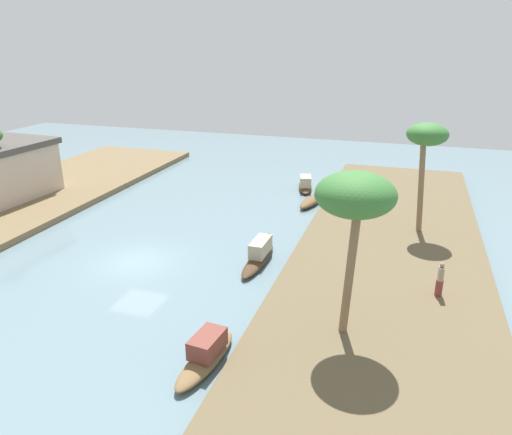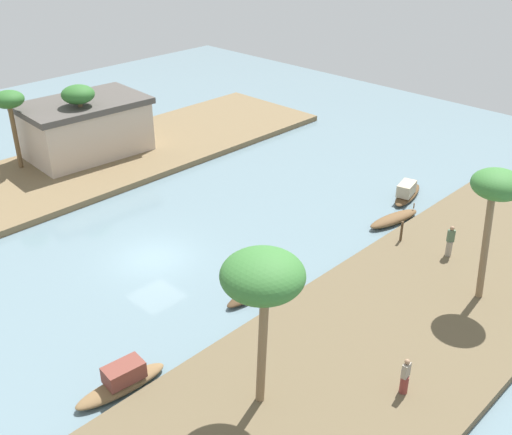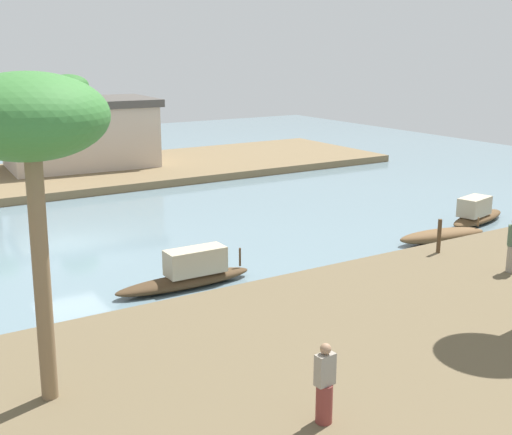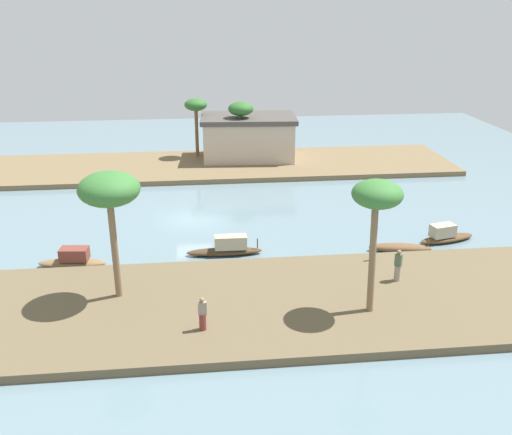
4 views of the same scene
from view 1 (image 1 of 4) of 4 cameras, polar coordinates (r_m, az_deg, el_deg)
The scene contains 11 objects.
river_water at distance 27.08m, azimuth -13.90°, elevation -5.09°, with size 73.37×73.37×0.00m, color slate.
riverbank_left at distance 23.43m, azimuth 14.70°, elevation -8.78°, with size 47.42×10.04×0.42m, color brown.
sampan_foreground at distance 35.48m, azimuth 6.58°, elevation 1.97°, with size 3.89×1.64×0.82m.
sampan_upstream_small at distance 18.63m, azimuth -5.87°, elevation -15.63°, with size 3.97×1.41×1.18m.
sampan_open_hull at distance 26.06m, azimuth 0.36°, elevation -4.39°, with size 4.56×0.99×1.21m.
sampan_downstream_large at distance 38.82m, azimuth 5.81°, elevation 3.88°, with size 3.93×1.89×1.18m.
person_on_near_bank at distance 32.98m, azimuth 13.66°, elevation 1.79°, with size 0.46×0.46×1.76m.
person_by_mooring at distance 23.38m, azimuth 20.78°, elevation -7.00°, with size 0.39×0.34×1.61m.
mooring_post at distance 32.89m, azimuth 8.97°, elevation 1.76°, with size 0.14×0.14×1.19m, color #4C3823.
palm_tree_left_near at distance 17.73m, azimuth 11.58°, elevation 2.28°, with size 2.94×2.94×6.49m.
palm_tree_left_far at distance 29.46m, azimuth 19.43°, elevation 8.75°, with size 2.33×2.33×6.47m.
Camera 1 is at (-20.62, -13.41, 11.34)m, focal length 34.08 mm.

